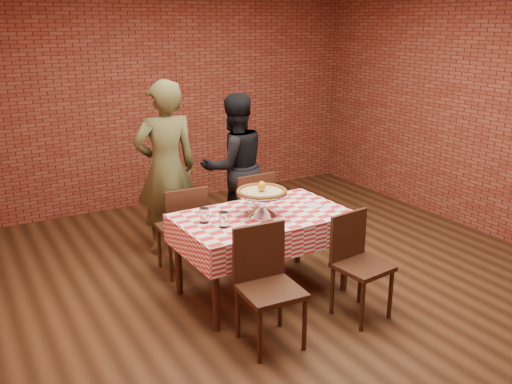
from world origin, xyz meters
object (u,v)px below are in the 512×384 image
at_px(pizza, 262,192).
at_px(water_glass_left, 224,220).
at_px(pizza_stand, 262,204).
at_px(condiment_caddy, 255,197).
at_px(table, 262,254).
at_px(chair_far_left, 181,228).
at_px(diner_black, 234,167).
at_px(water_glass_right, 204,215).
at_px(chair_near_right, 363,268).
at_px(chair_far_right, 246,213).
at_px(chair_near_left, 271,290).
at_px(diner_olive, 166,169).

bearing_deg(pizza, water_glass_left, -166.57).
xyz_separation_m(pizza_stand, condiment_caddy, (0.10, 0.29, -0.03)).
height_order(table, chair_far_left, chair_far_left).
distance_m(pizza_stand, diner_black, 1.46).
xyz_separation_m(pizza_stand, pizza, (-0.00, 0.00, 0.11)).
bearing_deg(water_glass_right, condiment_caddy, 19.26).
distance_m(chair_near_right, chair_far_right, 1.63).
xyz_separation_m(water_glass_left, condiment_caddy, (0.52, 0.39, 0.01)).
bearing_deg(pizza, diner_black, 71.64).
relative_size(water_glass_left, water_glass_right, 1.00).
distance_m(water_glass_left, chair_far_right, 1.25).
distance_m(condiment_caddy, chair_near_left, 1.20).
relative_size(water_glass_right, chair_far_right, 0.14).
distance_m(chair_far_left, diner_black, 1.15).
bearing_deg(diner_olive, table, 109.62).
xyz_separation_m(chair_far_right, diner_olive, (-0.68, 0.49, 0.46)).
xyz_separation_m(chair_near_right, chair_far_right, (-0.20, 1.62, 0.02)).
distance_m(chair_near_left, chair_near_right, 0.88).
xyz_separation_m(table, chair_near_right, (0.50, -0.78, 0.06)).
height_order(pizza_stand, chair_far_left, pizza_stand).
distance_m(pizza, chair_far_right, 1.04).
relative_size(table, water_glass_right, 11.64).
xyz_separation_m(chair_near_left, diner_olive, (-0.00, 2.09, 0.46)).
relative_size(chair_near_left, diner_black, 0.56).
bearing_deg(pizza, table, 36.06).
height_order(pizza_stand, chair_near_right, pizza_stand).
xyz_separation_m(water_glass_left, chair_far_right, (0.73, 0.95, -0.36)).
height_order(table, condiment_caddy, condiment_caddy).
height_order(chair_near_left, chair_far_right, chair_far_right).
bearing_deg(diner_black, diner_olive, 4.80).
distance_m(chair_far_left, diner_olive, 0.72).
bearing_deg(diner_black, chair_near_left, 70.06).
height_order(water_glass_right, chair_near_right, water_glass_right).
xyz_separation_m(table, diner_olive, (-0.38, 1.33, 0.54)).
xyz_separation_m(chair_near_left, chair_far_left, (-0.08, 1.55, -0.01)).
relative_size(condiment_caddy, chair_near_right, 0.16).
bearing_deg(water_glass_left, diner_olive, 87.96).
bearing_deg(diner_olive, chair_near_right, 116.27).
height_order(chair_near_right, diner_black, diner_black).
xyz_separation_m(table, chair_near_left, (-0.38, -0.77, 0.08)).
distance_m(water_glass_right, chair_far_right, 1.19).
relative_size(chair_near_right, chair_far_left, 0.98).
bearing_deg(chair_near_left, diner_olive, 93.57).
relative_size(diner_olive, diner_black, 1.12).
xyz_separation_m(table, water_glass_left, (-0.43, -0.11, 0.45)).
xyz_separation_m(condiment_caddy, chair_far_right, (0.21, 0.56, -0.37)).
relative_size(pizza_stand, chair_far_right, 0.49).
xyz_separation_m(water_glass_right, chair_near_right, (1.03, -0.85, -0.38)).
height_order(pizza_stand, water_glass_right, pizza_stand).
bearing_deg(pizza, chair_far_left, 119.27).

